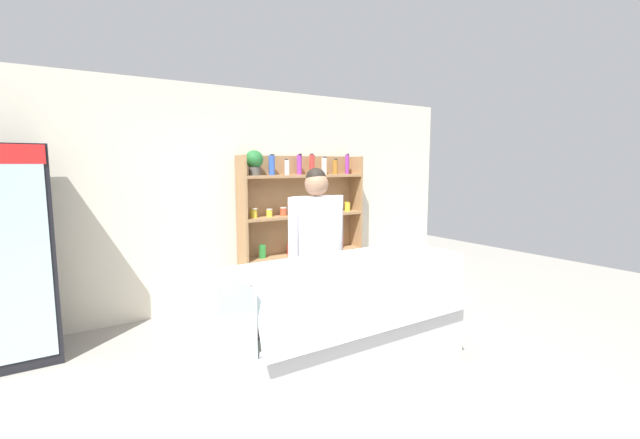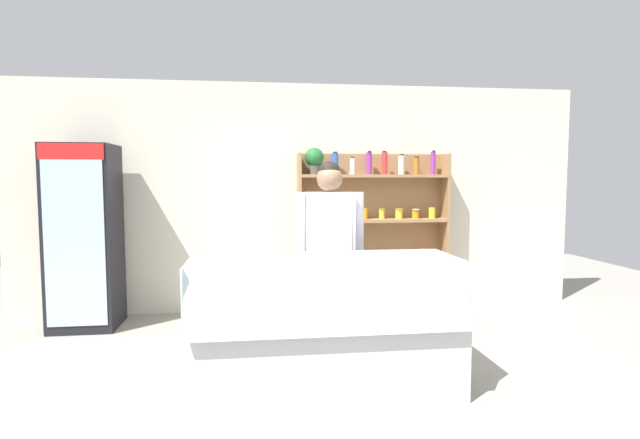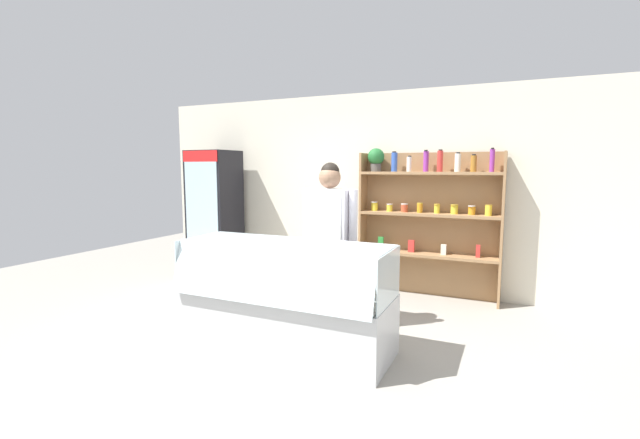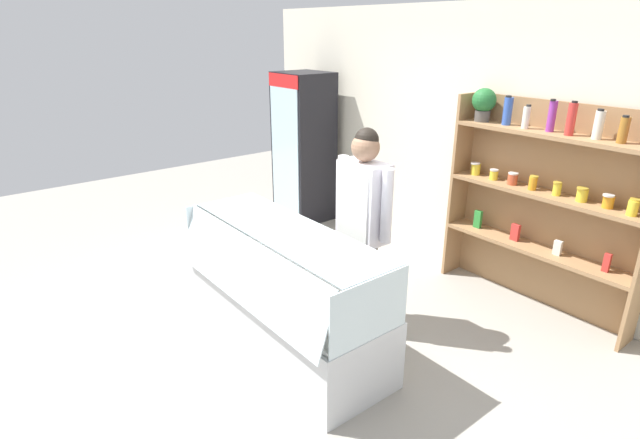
% 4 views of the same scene
% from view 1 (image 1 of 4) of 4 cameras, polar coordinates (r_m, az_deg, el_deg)
% --- Properties ---
extents(ground_plane, '(12.00, 12.00, 0.00)m').
position_cam_1_polar(ground_plane, '(3.88, 4.19, -19.71)').
color(ground_plane, gray).
extents(back_wall, '(6.80, 0.10, 2.70)m').
position_cam_1_polar(back_wall, '(5.52, -10.75, 2.91)').
color(back_wall, silver).
rests_on(back_wall, ground).
extents(drinks_fridge, '(0.66, 0.62, 1.94)m').
position_cam_1_polar(drinks_fridge, '(4.66, -35.88, -3.90)').
color(drinks_fridge, black).
rests_on(drinks_fridge, ground).
extents(shelving_unit, '(1.79, 0.29, 1.94)m').
position_cam_1_polar(shelving_unit, '(5.73, -2.84, 0.53)').
color(shelving_unit, '#9E754C').
rests_on(shelving_unit, ground).
extents(deli_display_case, '(1.98, 0.78, 1.01)m').
position_cam_1_polar(deli_display_case, '(3.67, 3.88, -16.02)').
color(deli_display_case, silver).
rests_on(deli_display_case, ground).
extents(shop_clerk, '(0.61, 0.25, 1.74)m').
position_cam_1_polar(shop_clerk, '(4.10, -0.43, -2.92)').
color(shop_clerk, '#4C4233').
rests_on(shop_clerk, ground).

